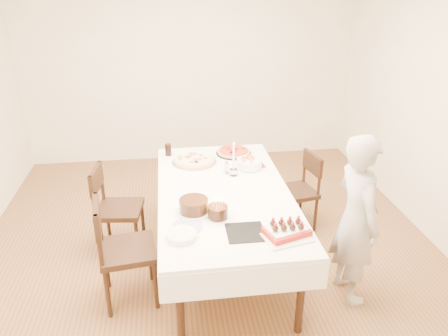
{
  "coord_description": "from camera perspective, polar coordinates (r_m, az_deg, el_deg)",
  "views": [
    {
      "loc": [
        -0.34,
        -3.48,
        2.51
      ],
      "look_at": [
        0.12,
        -0.12,
        0.97
      ],
      "focal_mm": 35.0,
      "sensor_mm": 36.0,
      "label": 1
    }
  ],
  "objects": [
    {
      "name": "person",
      "position": [
        3.62,
        16.89,
        -6.48
      ],
      "size": [
        0.4,
        0.56,
        1.43
      ],
      "primitive_type": "imported",
      "rotation": [
        0.0,
        0.0,
        1.69
      ],
      "color": "beige",
      "rests_on": "floor"
    },
    {
      "name": "shaker_pair",
      "position": [
        4.12,
        0.4,
        -0.08
      ],
      "size": [
        0.11,
        0.11,
        0.1
      ],
      "primitive_type": null,
      "rotation": [
        0.0,
        0.0,
        0.29
      ],
      "color": "white",
      "rests_on": "dining_table"
    },
    {
      "name": "pizza_pepperoni",
      "position": [
        4.59,
        1.26,
        2.13
      ],
      "size": [
        0.44,
        0.44,
        0.04
      ],
      "primitive_type": "cylinder",
      "rotation": [
        0.0,
        0.0,
        0.21
      ],
      "color": "red",
      "rests_on": "dining_table"
    },
    {
      "name": "chair_right_savory",
      "position": [
        4.6,
        9.32,
        -3.09
      ],
      "size": [
        0.49,
        0.49,
        0.82
      ],
      "primitive_type": null,
      "rotation": [
        0.0,
        0.0,
        0.19
      ],
      "color": "black",
      "rests_on": "floor"
    },
    {
      "name": "pizza_white",
      "position": [
        4.38,
        -3.91,
        0.96
      ],
      "size": [
        0.53,
        0.53,
        0.04
      ],
      "primitive_type": "cylinder",
      "rotation": [
        0.0,
        0.0,
        -0.19
      ],
      "color": "beige",
      "rests_on": "dining_table"
    },
    {
      "name": "china_plate",
      "position": [
        3.32,
        -4.83,
        -7.63
      ],
      "size": [
        0.27,
        0.27,
        0.01
      ],
      "primitive_type": "cylinder",
      "rotation": [
        0.0,
        0.0,
        -0.18
      ],
      "color": "white",
      "rests_on": "dining_table"
    },
    {
      "name": "birthday_cake",
      "position": [
        3.38,
        -0.82,
        -5.2
      ],
      "size": [
        0.2,
        0.2,
        0.15
      ],
      "primitive_type": "cylinder",
      "rotation": [
        0.0,
        0.0,
        -0.33
      ],
      "color": "#321A0D",
      "rests_on": "dining_table"
    },
    {
      "name": "floor",
      "position": [
        4.3,
        -1.79,
        -11.29
      ],
      "size": [
        5.0,
        5.0,
        0.0
      ],
      "primitive_type": "plane",
      "color": "brown",
      "rests_on": "ground"
    },
    {
      "name": "dining_table",
      "position": [
        4.01,
        0.0,
        -7.78
      ],
      "size": [
        1.48,
        2.3,
        0.75
      ],
      "primitive_type": "cube",
      "rotation": [
        0.0,
        0.0,
        0.17
      ],
      "color": "white",
      "rests_on": "floor"
    },
    {
      "name": "box_lid",
      "position": [
        3.21,
        8.25,
        -9.09
      ],
      "size": [
        0.38,
        0.29,
        0.03
      ],
      "primitive_type": "cube",
      "rotation": [
        0.0,
        0.0,
        0.21
      ],
      "color": "beige",
      "rests_on": "dining_table"
    },
    {
      "name": "plate_stack",
      "position": [
        3.19,
        -5.58,
        -8.76
      ],
      "size": [
        0.27,
        0.27,
        0.05
      ],
      "primitive_type": "cylinder",
      "rotation": [
        0.0,
        0.0,
        0.27
      ],
      "color": "white",
      "rests_on": "dining_table"
    },
    {
      "name": "red_placemat",
      "position": [
        4.35,
        3.69,
        0.49
      ],
      "size": [
        0.25,
        0.25,
        0.01
      ],
      "primitive_type": "cube",
      "rotation": [
        0.0,
        0.0,
        0.11
      ],
      "color": "#B21E1E",
      "rests_on": "dining_table"
    },
    {
      "name": "chair_left_dessert",
      "position": [
        3.64,
        -12.47,
        -10.46
      ],
      "size": [
        0.54,
        0.54,
        0.93
      ],
      "primitive_type": null,
      "rotation": [
        0.0,
        0.0,
        3.27
      ],
      "color": "black",
      "rests_on": "floor"
    },
    {
      "name": "layer_cake",
      "position": [
        3.48,
        -3.98,
        -4.95
      ],
      "size": [
        0.38,
        0.38,
        0.12
      ],
      "primitive_type": "cylinder",
      "rotation": [
        0.0,
        0.0,
        -0.38
      ],
      "color": "#351C0D",
      "rests_on": "dining_table"
    },
    {
      "name": "chair_left_savory",
      "position": [
        4.28,
        -13.46,
        -5.28
      ],
      "size": [
        0.5,
        0.5,
        0.88
      ],
      "primitive_type": null,
      "rotation": [
        0.0,
        0.0,
        3.02
      ],
      "color": "black",
      "rests_on": "floor"
    },
    {
      "name": "pasta_bowl",
      "position": [
        4.26,
        3.32,
        0.61
      ],
      "size": [
        0.28,
        0.28,
        0.08
      ],
      "primitive_type": "cylinder",
      "rotation": [
        0.0,
        0.0,
        0.14
      ],
      "color": "white",
      "rests_on": "dining_table"
    },
    {
      "name": "wall_back",
      "position": [
        6.1,
        -4.51,
        13.34
      ],
      "size": [
        4.5,
        0.04,
        2.7
      ],
      "primitive_type": "cube",
      "color": "beige",
      "rests_on": "floor"
    },
    {
      "name": "cola_glass",
      "position": [
        4.58,
        -7.29,
        2.38
      ],
      "size": [
        0.07,
        0.07,
        0.12
      ],
      "primitive_type": "cylinder",
      "rotation": [
        0.0,
        0.0,
        0.09
      ],
      "color": "black",
      "rests_on": "dining_table"
    },
    {
      "name": "cake_board",
      "position": [
        3.25,
        2.82,
        -8.43
      ],
      "size": [
        0.29,
        0.29,
        0.01
      ],
      "primitive_type": "cube",
      "rotation": [
        0.0,
        0.0,
        -0.01
      ],
      "color": "black",
      "rests_on": "dining_table"
    },
    {
      "name": "strawberry_box",
      "position": [
        3.23,
        8.17,
        -8.1
      ],
      "size": [
        0.36,
        0.3,
        0.08
      ],
      "primitive_type": null,
      "rotation": [
        0.0,
        0.0,
        0.32
      ],
      "color": "#A31712",
      "rests_on": "dining_table"
    },
    {
      "name": "taper_candle",
      "position": [
        4.04,
        1.27,
        1.24
      ],
      "size": [
        0.08,
        0.08,
        0.34
      ],
      "primitive_type": "cylinder",
      "rotation": [
        0.0,
        0.0,
        0.11
      ],
      "color": "white",
      "rests_on": "dining_table"
    }
  ]
}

